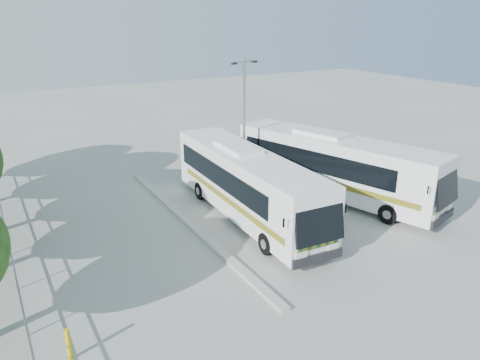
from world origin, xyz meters
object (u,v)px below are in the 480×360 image
coach_adjacent (335,165)px  lamppost (244,120)px  bollard (69,344)px  coach_main (247,183)px

coach_adjacent → lamppost: lamppost is taller
lamppost → bollard: bearing=-152.9°
coach_main → bollard: bearing=-145.3°
coach_main → coach_adjacent: coach_adjacent is taller
lamppost → bollard: (-11.40, -9.64, -3.52)m
coach_adjacent → bollard: 16.30m
bollard → coach_main: bearing=32.8°
coach_adjacent → bollard: bearing=-174.3°
coach_main → coach_adjacent: 5.47m
coach_main → coach_adjacent: bearing=1.6°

